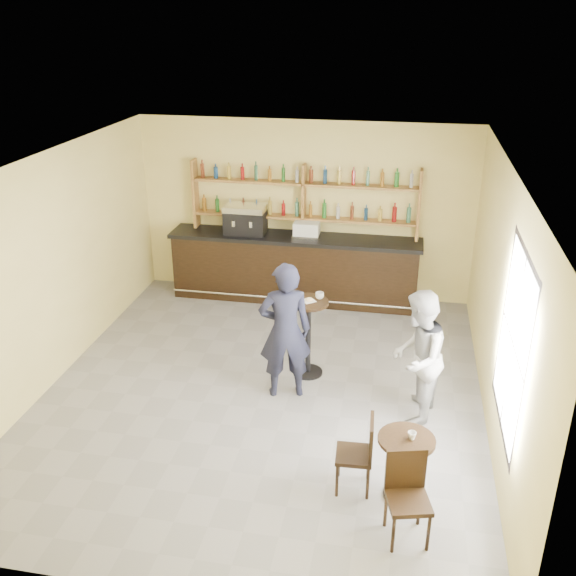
% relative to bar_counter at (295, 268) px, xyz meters
% --- Properties ---
extents(floor, '(7.00, 7.00, 0.00)m').
position_rel_bar_counter_xyz_m(floor, '(0.12, -3.15, -0.61)').
color(floor, gray).
rests_on(floor, ground).
extents(ceiling, '(7.00, 7.00, 0.00)m').
position_rel_bar_counter_xyz_m(ceiling, '(0.12, -3.15, 2.59)').
color(ceiling, white).
rests_on(ceiling, wall_back).
extents(wall_back, '(7.00, 0.00, 7.00)m').
position_rel_bar_counter_xyz_m(wall_back, '(0.12, 0.35, 0.99)').
color(wall_back, '#F8E68D').
rests_on(wall_back, floor).
extents(wall_front, '(7.00, 0.00, 7.00)m').
position_rel_bar_counter_xyz_m(wall_front, '(0.12, -6.65, 0.99)').
color(wall_front, '#F8E68D').
rests_on(wall_front, floor).
extents(wall_left, '(0.00, 7.00, 7.00)m').
position_rel_bar_counter_xyz_m(wall_left, '(-2.88, -3.15, 0.99)').
color(wall_left, '#F8E68D').
rests_on(wall_left, floor).
extents(wall_right, '(0.00, 7.00, 7.00)m').
position_rel_bar_counter_xyz_m(wall_right, '(3.12, -3.15, 0.99)').
color(wall_right, '#F8E68D').
rests_on(wall_right, floor).
extents(window_pane, '(0.00, 2.00, 2.00)m').
position_rel_bar_counter_xyz_m(window_pane, '(3.12, -4.35, 1.09)').
color(window_pane, white).
rests_on(window_pane, wall_right).
extents(window_frame, '(0.04, 1.70, 2.10)m').
position_rel_bar_counter_xyz_m(window_frame, '(3.11, -4.35, 1.09)').
color(window_frame, black).
rests_on(window_frame, wall_right).
extents(shelf_unit, '(4.00, 0.26, 1.40)m').
position_rel_bar_counter_xyz_m(shelf_unit, '(0.12, 0.22, 1.20)').
color(shelf_unit, brown).
rests_on(shelf_unit, wall_back).
extents(liquor_bottles, '(3.68, 0.10, 1.00)m').
position_rel_bar_counter_xyz_m(liquor_bottles, '(0.12, 0.22, 1.37)').
color(liquor_bottles, '#8C5919').
rests_on(liquor_bottles, shelf_unit).
extents(bar_counter, '(4.50, 0.88, 1.22)m').
position_rel_bar_counter_xyz_m(bar_counter, '(0.00, 0.00, 0.00)').
color(bar_counter, black).
rests_on(bar_counter, floor).
extents(espresso_machine, '(0.74, 0.49, 0.52)m').
position_rel_bar_counter_xyz_m(espresso_machine, '(-0.90, 0.00, 0.87)').
color(espresso_machine, black).
rests_on(espresso_machine, bar_counter).
extents(pastry_case, '(0.47, 0.39, 0.28)m').
position_rel_bar_counter_xyz_m(pastry_case, '(0.21, 0.00, 0.75)').
color(pastry_case, silver).
rests_on(pastry_case, bar_counter).
extents(pedestal_table, '(0.75, 0.75, 1.17)m').
position_rel_bar_counter_xyz_m(pedestal_table, '(0.66, -2.56, -0.02)').
color(pedestal_table, black).
rests_on(pedestal_table, floor).
extents(napkin, '(0.24, 0.24, 0.00)m').
position_rel_bar_counter_xyz_m(napkin, '(0.66, -2.56, 0.56)').
color(napkin, white).
rests_on(napkin, pedestal_table).
extents(donut, '(0.12, 0.12, 0.04)m').
position_rel_bar_counter_xyz_m(donut, '(0.67, -2.57, 0.59)').
color(donut, '#E7B154').
rests_on(donut, napkin).
extents(cup_pedestal, '(0.15, 0.15, 0.10)m').
position_rel_bar_counter_xyz_m(cup_pedestal, '(0.80, -2.46, 0.61)').
color(cup_pedestal, white).
rests_on(cup_pedestal, pedestal_table).
extents(man_main, '(0.81, 0.64, 1.95)m').
position_rel_bar_counter_xyz_m(man_main, '(0.43, -3.14, 0.37)').
color(man_main, black).
rests_on(man_main, floor).
extents(cafe_table, '(0.65, 0.65, 0.78)m').
position_rel_bar_counter_xyz_m(cafe_table, '(2.09, -4.94, -0.22)').
color(cafe_table, black).
rests_on(cafe_table, floor).
extents(cup_cafe, '(0.12, 0.12, 0.09)m').
position_rel_bar_counter_xyz_m(cup_cafe, '(2.14, -4.94, 0.21)').
color(cup_cafe, white).
rests_on(cup_cafe, cafe_table).
extents(chair_west, '(0.41, 0.41, 0.91)m').
position_rel_bar_counter_xyz_m(chair_west, '(1.54, -4.89, -0.15)').
color(chair_west, black).
rests_on(chair_west, floor).
extents(chair_south, '(0.50, 0.50, 0.95)m').
position_rel_bar_counter_xyz_m(chair_south, '(2.14, -5.54, -0.13)').
color(chair_south, black).
rests_on(chair_south, floor).
extents(patron_second, '(0.84, 0.99, 1.79)m').
position_rel_bar_counter_xyz_m(patron_second, '(2.18, -3.40, 0.29)').
color(patron_second, '#A2A2A7').
rests_on(patron_second, floor).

